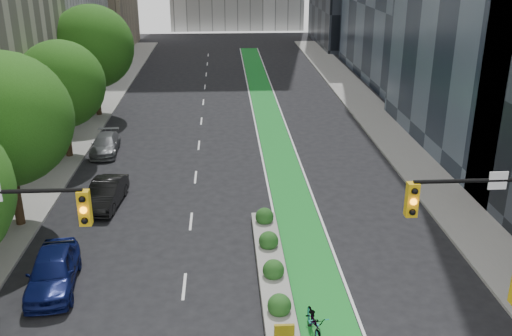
{
  "coord_description": "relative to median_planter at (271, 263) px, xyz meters",
  "views": [
    {
      "loc": [
        -0.74,
        -14.32,
        13.12
      ],
      "look_at": [
        0.82,
        11.64,
        3.0
      ],
      "focal_mm": 40.0,
      "sensor_mm": 36.0,
      "label": 1
    }
  ],
  "objects": [
    {
      "name": "parked_car_left_near",
      "position": [
        -9.02,
        -0.78,
        0.41
      ],
      "size": [
        2.35,
        4.78,
        1.57
      ],
      "primitive_type": "imported",
      "rotation": [
        0.0,
        0.0,
        0.11
      ],
      "color": "#0C154C",
      "rests_on": "ground"
    },
    {
      "name": "parked_car_left_far",
      "position": [
        -9.96,
        15.74,
        0.24
      ],
      "size": [
        1.93,
        4.3,
        1.22
      ],
      "primitive_type": "imported",
      "rotation": [
        0.0,
        0.0,
        0.05
      ],
      "color": "slate",
      "rests_on": "ground"
    },
    {
      "name": "sidewalk_right",
      "position": [
        10.6,
        17.96,
        -0.3
      ],
      "size": [
        3.6,
        90.0,
        0.15
      ],
      "primitive_type": "cube",
      "color": "gray",
      "rests_on": "ground"
    },
    {
      "name": "tree_far",
      "position": [
        -12.2,
        24.96,
        5.32
      ],
      "size": [
        6.6,
        6.6,
        9.0
      ],
      "color": "black",
      "rests_on": "ground"
    },
    {
      "name": "median_planter",
      "position": [
        0.0,
        0.0,
        0.0
      ],
      "size": [
        1.2,
        10.26,
        1.1
      ],
      "color": "gray",
      "rests_on": "ground"
    },
    {
      "name": "parked_car_left_mid",
      "position": [
        -8.35,
        7.18,
        0.33
      ],
      "size": [
        1.89,
        4.41,
        1.41
      ],
      "primitive_type": "imported",
      "rotation": [
        0.0,
        0.0,
        -0.09
      ],
      "color": "black",
      "rests_on": "ground"
    },
    {
      "name": "tree_mid",
      "position": [
        -12.2,
        4.96,
        5.2
      ],
      "size": [
        6.4,
        6.4,
        8.78
      ],
      "color": "black",
      "rests_on": "ground"
    },
    {
      "name": "bike_lane_paint",
      "position": [
        1.8,
        22.96,
        -0.37
      ],
      "size": [
        2.2,
        70.0,
        0.01
      ],
      "primitive_type": "cube",
      "color": "#167E26",
      "rests_on": "ground"
    },
    {
      "name": "sidewalk_left",
      "position": [
        -13.0,
        17.96,
        -0.3
      ],
      "size": [
        3.6,
        90.0,
        0.15
      ],
      "primitive_type": "cube",
      "color": "gray",
      "rests_on": "ground"
    },
    {
      "name": "tree_midfar",
      "position": [
        -12.2,
        14.96,
        4.57
      ],
      "size": [
        5.6,
        5.6,
        7.76
      ],
      "color": "black",
      "rests_on": "ground"
    },
    {
      "name": "bicycle",
      "position": [
        1.18,
        -4.52,
        0.18
      ],
      "size": [
        0.86,
        2.14,
        1.1
      ],
      "primitive_type": "imported",
      "rotation": [
        0.0,
        0.0,
        0.06
      ],
      "color": "gray",
      "rests_on": "ground"
    }
  ]
}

